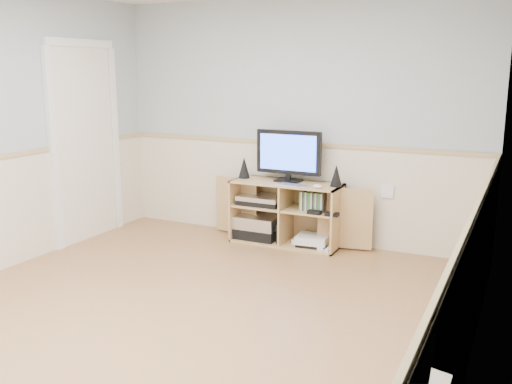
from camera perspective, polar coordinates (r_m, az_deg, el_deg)
room at (r=4.12m, az=-8.04°, el=4.19°), size 4.04×4.54×2.54m
media_cabinet at (r=5.94m, az=3.23°, el=-1.94°), size 1.76×0.42×0.65m
monitor at (r=5.82m, az=3.28°, el=3.82°), size 0.69×0.18×0.52m
speaker_left at (r=6.03m, az=-1.19°, el=2.46°), size 0.12×0.12×0.22m
speaker_right at (r=5.65m, az=8.03°, el=1.64°), size 0.12×0.12×0.22m
keyboard at (r=5.65m, az=3.76°, el=0.68°), size 0.32×0.16×0.01m
mouse at (r=5.56m, az=6.18°, el=0.57°), size 0.11×0.09×0.04m
av_components at (r=6.04m, az=0.34°, el=-2.79°), size 0.53×0.34×0.47m
game_consoles at (r=5.85m, az=5.59°, el=-4.86°), size 0.46×0.30×0.11m
game_cases at (r=5.73m, az=5.76°, el=-0.93°), size 0.26×0.13×0.19m
wall_outlet at (r=5.75m, az=13.03°, el=0.03°), size 0.12×0.03×0.12m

